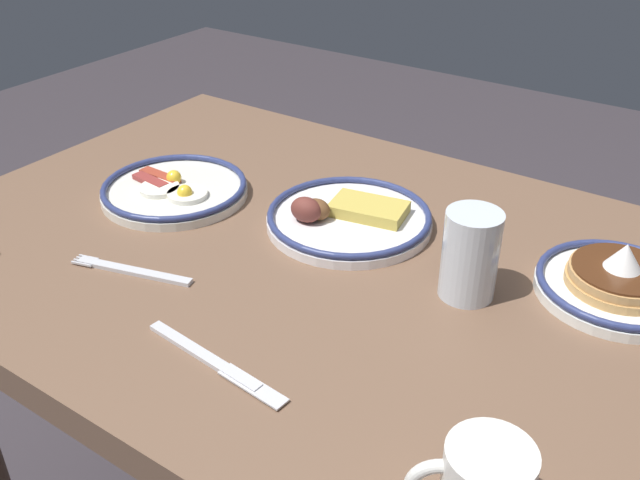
% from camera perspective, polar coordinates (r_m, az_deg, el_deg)
% --- Properties ---
extents(dining_table, '(1.13, 0.81, 0.74)m').
position_cam_1_polar(dining_table, '(1.06, -1.36, -3.99)').
color(dining_table, brown).
rests_on(dining_table, ground_plane).
extents(plate_near_main, '(0.25, 0.25, 0.05)m').
position_cam_1_polar(plate_near_main, '(1.06, 2.20, 1.88)').
color(plate_near_main, white).
rests_on(plate_near_main, dining_table).
extents(plate_center_pancakes, '(0.21, 0.21, 0.08)m').
position_cam_1_polar(plate_center_pancakes, '(0.98, 22.98, -3.17)').
color(plate_center_pancakes, white).
rests_on(plate_center_pancakes, dining_table).
extents(plate_far_companion, '(0.24, 0.24, 0.04)m').
position_cam_1_polar(plate_far_companion, '(1.17, -11.71, 4.04)').
color(plate_far_companion, silver).
rests_on(plate_far_companion, dining_table).
extents(drinking_glass, '(0.07, 0.07, 0.12)m').
position_cam_1_polar(drinking_glass, '(0.91, 12.02, -1.51)').
color(drinking_glass, silver).
rests_on(drinking_glass, dining_table).
extents(fork_near, '(0.18, 0.06, 0.01)m').
position_cam_1_polar(fork_near, '(0.99, -15.06, -2.41)').
color(fork_near, silver).
rests_on(fork_near, dining_table).
extents(butter_knife, '(0.21, 0.04, 0.01)m').
position_cam_1_polar(butter_knife, '(0.82, -8.57, -9.75)').
color(butter_knife, silver).
rests_on(butter_knife, dining_table).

